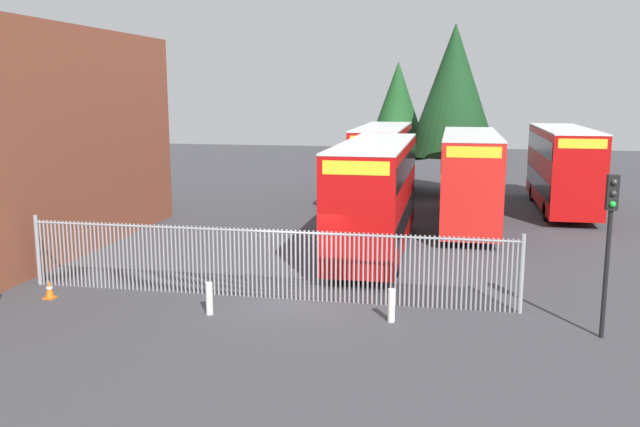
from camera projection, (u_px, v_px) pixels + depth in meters
ground_plane at (338, 243)px, 28.78m from camera, size 100.00×100.00×0.00m
palisade_fence at (263, 261)px, 21.04m from camera, size 15.61×0.14×2.35m
double_decker_bus_near_gate at (375, 193)px, 26.70m from camera, size 2.54×10.81×4.42m
double_decker_bus_behind_fence_left at (470, 175)px, 32.13m from camera, size 2.54×10.81×4.42m
double_decker_bus_behind_fence_right at (562, 166)px, 36.35m from camera, size 2.54×10.81×4.42m
double_decker_bus_far_back at (383, 162)px, 38.35m from camera, size 2.54×10.81×4.42m
bollard_near_left at (209, 298)px, 19.58m from camera, size 0.20×0.20×0.95m
bollard_center_front at (391, 305)px, 18.95m from camera, size 0.20×0.20×0.95m
traffic_cone_by_gate at (49, 289)px, 21.12m from camera, size 0.34×0.34×0.59m
traffic_light_kerbside at (610, 226)px, 17.28m from camera, size 0.28×0.33×4.30m
tree_tall_back at (454, 90)px, 40.78m from camera, size 5.50×5.50×10.34m
tree_short_side at (398, 110)px, 44.34m from camera, size 4.34×4.34×8.23m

